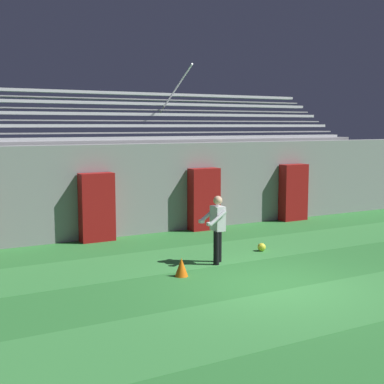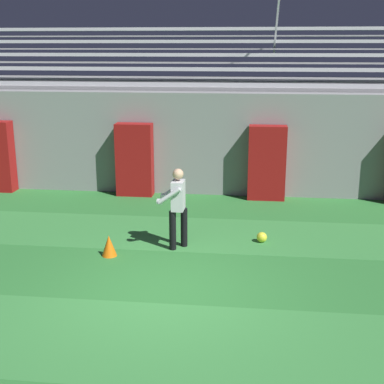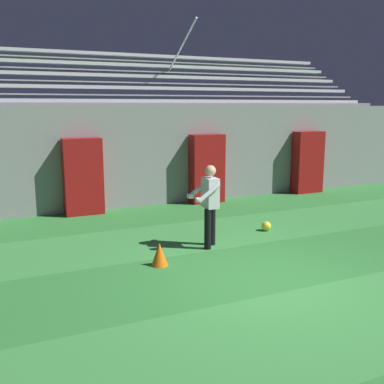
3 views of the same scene
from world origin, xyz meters
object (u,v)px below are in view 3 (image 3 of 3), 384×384
padding_pillar_gate_left (83,177)px  traffic_cone (159,254)px  soccer_ball (266,226)px  goalkeeper (209,201)px  padding_pillar_far_right (308,162)px  padding_pillar_gate_right (207,169)px

padding_pillar_gate_left → traffic_cone: size_ratio=4.75×
soccer_ball → traffic_cone: (-3.01, -1.10, 0.10)m
padding_pillar_gate_left → soccer_ball: (3.46, -3.35, -0.89)m
goalkeeper → soccer_ball: (1.72, 0.52, -0.84)m
padding_pillar_gate_left → padding_pillar_far_right: bearing=0.0°
padding_pillar_gate_right → soccer_ball: (-0.14, -3.35, -0.89)m
padding_pillar_gate_right → padding_pillar_gate_left: bearing=180.0°
padding_pillar_gate_left → padding_pillar_gate_right: bearing=0.0°
padding_pillar_far_right → traffic_cone: bearing=-146.9°
padding_pillar_far_right → goalkeeper: size_ratio=1.20×
padding_pillar_gate_left → traffic_cone: 4.55m
padding_pillar_gate_right → soccer_ball: padding_pillar_gate_right is taller
padding_pillar_gate_right → traffic_cone: (-3.16, -4.46, -0.79)m
traffic_cone → padding_pillar_far_right: bearing=33.1°
padding_pillar_gate_left → goalkeeper: bearing=-65.9°
padding_pillar_gate_right → goalkeeper: (-1.87, -3.87, -0.04)m
padding_pillar_gate_left → padding_pillar_far_right: size_ratio=1.00×
padding_pillar_gate_right → goalkeeper: bearing=-115.8°
padding_pillar_gate_right → traffic_cone: 5.52m
padding_pillar_gate_right → padding_pillar_far_right: (3.67, 0.00, 0.00)m
soccer_ball → traffic_cone: bearing=-159.9°
padding_pillar_far_right → traffic_cone: (-6.83, -4.46, -0.79)m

